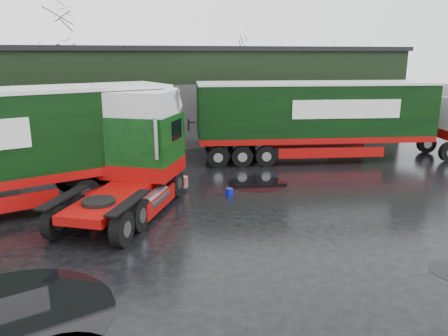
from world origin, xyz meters
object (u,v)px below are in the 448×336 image
(hero_tractor, at_px, (120,156))
(tree_back_b, at_px, (230,75))
(warehouse, at_px, (170,91))
(tree_back_a, at_px, (60,66))
(lorry_right, at_px, (314,121))
(wash_bucket, at_px, (229,192))

(hero_tractor, height_order, tree_back_b, tree_back_b)
(warehouse, height_order, tree_back_a, tree_back_a)
(lorry_right, distance_m, tree_back_a, 25.37)
(lorry_right, bearing_deg, hero_tractor, -50.49)
(warehouse, bearing_deg, hero_tractor, -106.65)
(lorry_right, xyz_separation_m, wash_bucket, (-6.49, -4.67, -2.05))
(tree_back_a, xyz_separation_m, tree_back_b, (16.00, 0.00, -1.00))
(warehouse, distance_m, lorry_right, 12.57)
(warehouse, relative_size, lorry_right, 1.94)
(lorry_right, relative_size, tree_back_b, 2.23)
(tree_back_a, height_order, tree_back_b, tree_back_a)
(warehouse, relative_size, tree_back_a, 3.41)
(tree_back_b, bearing_deg, tree_back_a, 180.00)
(lorry_right, xyz_separation_m, tree_back_b, (2.00, 21.00, 1.55))
(wash_bucket, bearing_deg, tree_back_b, 71.69)
(wash_bucket, xyz_separation_m, tree_back_a, (-7.51, 25.67, 4.60))
(tree_back_a, bearing_deg, wash_bucket, -73.69)
(warehouse, bearing_deg, wash_bucket, -91.80)
(wash_bucket, bearing_deg, lorry_right, 35.70)
(lorry_right, bearing_deg, tree_back_a, -134.05)
(hero_tractor, height_order, tree_back_a, tree_back_a)
(lorry_right, relative_size, wash_bucket, 52.21)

